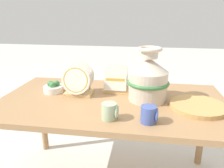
% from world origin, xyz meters
% --- Properties ---
extents(display_table, '(1.52, 0.83, 0.71)m').
position_xyz_m(display_table, '(0.00, 0.00, 0.63)').
color(display_table, '#9E754C').
rests_on(display_table, ground_plane).
extents(ceramic_vase, '(0.28, 0.28, 0.35)m').
position_xyz_m(ceramic_vase, '(0.23, 0.04, 0.86)').
color(ceramic_vase, beige).
rests_on(ceramic_vase, display_table).
extents(dish_rack_round_plates, '(0.20, 0.15, 0.22)m').
position_xyz_m(dish_rack_round_plates, '(-0.25, 0.05, 0.80)').
color(dish_rack_round_plates, tan).
rests_on(dish_rack_round_plates, display_table).
extents(dish_rack_square_plates, '(0.19, 0.15, 0.18)m').
position_xyz_m(dish_rack_square_plates, '(0.01, 0.17, 0.77)').
color(dish_rack_square_plates, tan).
rests_on(dish_rack_square_plates, display_table).
extents(wicker_charger_stack, '(0.33, 0.33, 0.03)m').
position_xyz_m(wicker_charger_stack, '(0.54, -0.06, 0.72)').
color(wicker_charger_stack, tan).
rests_on(wicker_charger_stack, display_table).
extents(mug_sage_glaze, '(0.09, 0.08, 0.09)m').
position_xyz_m(mug_sage_glaze, '(0.03, -0.28, 0.75)').
color(mug_sage_glaze, '#9EB28E').
rests_on(mug_sage_glaze, display_table).
extents(mug_cobalt_glaze, '(0.09, 0.08, 0.09)m').
position_xyz_m(mug_cobalt_glaze, '(0.24, -0.28, 0.75)').
color(mug_cobalt_glaze, '#42569E').
rests_on(mug_cobalt_glaze, display_table).
extents(fruit_bowl, '(0.15, 0.15, 0.08)m').
position_xyz_m(fruit_bowl, '(-0.45, 0.08, 0.74)').
color(fruit_bowl, white).
rests_on(fruit_bowl, display_table).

